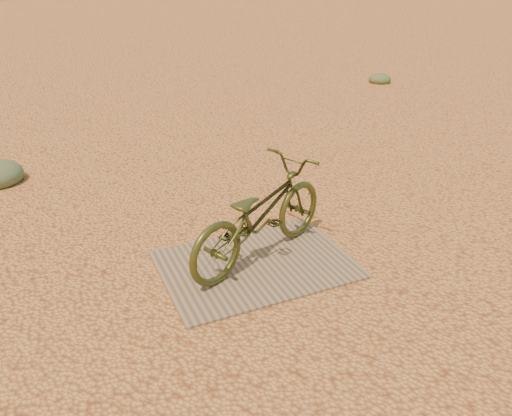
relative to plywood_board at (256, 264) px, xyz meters
name	(u,v)px	position (x,y,z in m)	size (l,w,h in m)	color
ground	(278,298)	(-0.04, -0.51, -0.01)	(120.00, 120.00, 0.00)	#E3A256
plywood_board	(256,264)	(0.00, 0.00, 0.00)	(1.64, 1.18, 0.02)	#88775C
bicycle	(260,214)	(0.07, 0.09, 0.44)	(0.57, 1.64, 0.86)	#3D471C
kale_b	(379,83)	(5.73, 5.86, -0.01)	(0.50, 0.50, 0.28)	#5C734D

